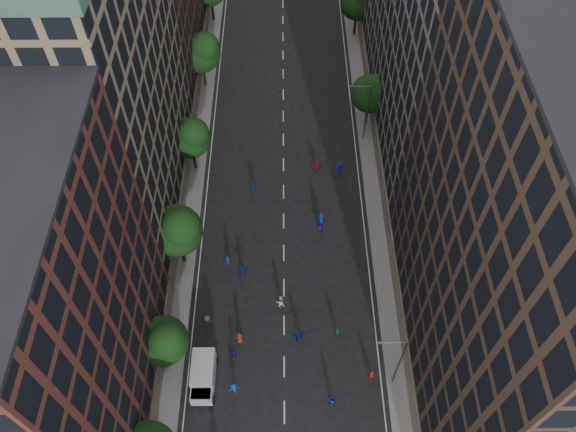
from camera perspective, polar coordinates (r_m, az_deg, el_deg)
The scene contains 32 objects.
ground at distance 72.01m, azimuth -0.46°, elevation 4.93°, with size 240.00×240.00×0.00m, color black.
sidewalk_left at distance 78.11m, azimuth -9.42°, elevation 8.97°, with size 4.00×105.00×0.15m, color slate.
sidewalk_right at distance 78.05m, azimuth 8.48°, elevation 9.08°, with size 4.00×105.00×0.15m, color slate.
bldg_left_a at distance 47.21m, azimuth -24.61°, elevation -9.96°, with size 14.00×22.00×30.00m, color #5A2A22.
bldg_left_b at distance 59.68m, azimuth -19.55°, elevation 11.85°, with size 14.00×26.00×34.00m, color #7E6C52.
bldg_right_a at distance 46.43m, azimuth 23.67°, elevation -3.63°, with size 14.00×30.00×36.00m, color #443024.
bldg_right_b at distance 66.60m, azimuth 16.78°, elevation 16.93°, with size 14.00×28.00×33.00m, color #685F56.
tree_left_1 at distance 54.07m, azimuth -12.47°, elevation -12.26°, with size 4.80×4.80×8.21m.
tree_left_2 at distance 59.26m, azimuth -11.16°, elevation -1.36°, with size 5.60×5.60×9.45m.
tree_left_3 at distance 68.60m, azimuth -9.82°, elevation 7.95°, with size 5.00×5.00×8.58m.
tree_left_4 at distance 80.39m, azimuth -8.72°, elevation 16.23°, with size 5.40×5.40×9.08m.
tree_right_a at distance 74.50m, azimuth 8.49°, elevation 12.34°, with size 5.00×5.00×8.39m.
tree_right_b at distance 90.27m, azimuth 7.22°, elevation 20.85°, with size 5.20×5.20×8.83m.
streetlamp_near at distance 53.48m, azimuth 11.11°, elevation -14.15°, with size 2.64×0.22×9.06m.
streetlamp_far at distance 72.55m, azimuth 7.86°, elevation 10.61°, with size 2.64×0.22×9.06m.
cargo_van at distance 56.65m, azimuth -8.62°, elevation -15.74°, with size 2.33×4.93×2.62m.
skater_2 at distance 55.98m, azimuth 4.46°, elevation -18.10°, with size 0.83×0.65×1.71m, color #1331A0.
skater_3 at distance 56.44m, azimuth -5.51°, elevation -17.05°, with size 1.07×0.62×1.66m, color #13419D.
skater_4 at distance 57.81m, azimuth -5.54°, elevation -13.75°, with size 0.89×0.37×1.52m, color #16118E.
skater_5 at distance 58.25m, azimuth 1.12°, elevation -12.07°, with size 1.57×0.50×1.70m, color #13229F.
skater_6 at distance 58.31m, azimuth -4.93°, elevation -12.23°, with size 0.86×0.56×1.77m, color maroon.
skater_7 at distance 57.27m, azimuth 8.47°, elevation -15.68°, with size 0.58×0.38×1.60m, color maroon.
skater_8 at distance 59.87m, azimuth -0.78°, elevation -8.71°, with size 0.91×0.71×1.87m, color silver.
skater_9 at distance 59.47m, azimuth -8.17°, elevation -10.49°, with size 1.17×0.67×1.81m, color #37383C.
skater_10 at distance 58.65m, azimuth 5.05°, elevation -11.64°, with size 0.99×0.41×1.68m, color #227427.
skater_11 at distance 62.01m, azimuth -4.72°, elevation -5.64°, with size 1.57×0.50×1.69m, color navy.
skater_12 at distance 65.83m, azimuth 3.34°, elevation -0.29°, with size 0.90×0.58×1.83m, color #162BB5.
skater_13 at distance 62.79m, azimuth -6.11°, elevation -4.57°, with size 0.66×0.43×1.81m, color navy.
skater_14 at distance 65.32m, azimuth 3.22°, elevation -1.12°, with size 0.73×0.57×1.51m, color #162BB8.
skater_15 at distance 71.05m, azimuth 5.30°, elevation 4.87°, with size 1.17×0.67×1.81m, color #1416A8.
skater_16 at distance 68.75m, azimuth -3.51°, elevation 2.92°, with size 1.12×0.47×1.91m, color #1439A5.
skater_17 at distance 71.09m, azimuth 2.92°, elevation 5.09°, with size 1.64×0.52×1.77m, color #A51B37.
Camera 1 is at (0.22, -7.92, 53.75)m, focal length 35.00 mm.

